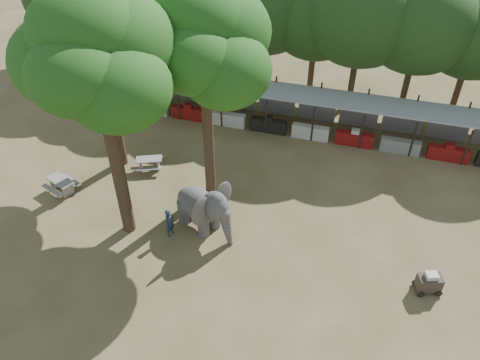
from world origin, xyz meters
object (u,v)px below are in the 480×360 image
(yard_tree_back, at_px, (202,43))
(picnic_table_near, at_px, (61,184))
(cart_front, at_px, (429,282))
(yard_tree_left, at_px, (97,28))
(picnic_table_far, at_px, (149,162))
(handler, at_px, (170,223))
(yard_tree_center, at_px, (95,57))
(elephant, at_px, (204,207))

(yard_tree_back, distance_m, picnic_table_near, 11.47)
(picnic_table_near, distance_m, cart_front, 19.49)
(yard_tree_left, xyz_separation_m, cart_front, (17.65, -4.98, -7.66))
(cart_front, bearing_deg, picnic_table_far, 143.64)
(yard_tree_back, distance_m, handler, 8.73)
(picnic_table_far, relative_size, cart_front, 1.46)
(picnic_table_far, bearing_deg, handler, -77.73)
(handler, height_order, picnic_table_near, handler)
(yard_tree_left, xyz_separation_m, yard_tree_center, (3.00, -5.00, 1.01))
(yard_tree_left, relative_size, picnic_table_far, 5.77)
(yard_tree_center, relative_size, picnic_table_far, 6.30)
(cart_front, bearing_deg, yard_tree_back, 141.41)
(yard_tree_back, xyz_separation_m, cart_front, (11.65, -3.98, -8.00))
(yard_tree_left, height_order, cart_front, yard_tree_left)
(picnic_table_far, bearing_deg, picnic_table_near, -162.26)
(yard_tree_left, bearing_deg, yard_tree_center, -59.04)
(yard_tree_back, bearing_deg, yard_tree_left, 170.54)
(yard_tree_back, bearing_deg, picnic_table_far, 170.14)
(handler, bearing_deg, picnic_table_near, 94.26)
(yard_tree_left, xyz_separation_m, picnic_table_far, (1.99, -0.30, -7.71))
(picnic_table_near, bearing_deg, yard_tree_center, 5.10)
(yard_tree_back, relative_size, picnic_table_near, 5.52)
(elephant, relative_size, handler, 2.29)
(cart_front, bearing_deg, elephant, 155.31)
(yard_tree_left, distance_m, cart_front, 19.87)
(yard_tree_center, relative_size, yard_tree_back, 1.06)
(yard_tree_back, bearing_deg, handler, -99.28)
(yard_tree_left, distance_m, picnic_table_far, 7.97)
(yard_tree_center, distance_m, yard_tree_back, 5.04)
(elephant, bearing_deg, yard_tree_back, 130.00)
(handler, xyz_separation_m, picnic_table_far, (-3.36, 4.70, -0.32))
(picnic_table_near, bearing_deg, picnic_table_far, 62.51)
(elephant, height_order, handler, elephant)
(yard_tree_back, distance_m, elephant, 7.82)
(yard_tree_left, distance_m, yard_tree_back, 6.09)
(handler, relative_size, picnic_table_near, 0.79)
(yard_tree_back, bearing_deg, cart_front, -18.86)
(yard_tree_center, bearing_deg, yard_tree_back, 53.14)
(yard_tree_center, bearing_deg, picnic_table_near, 163.61)
(yard_tree_center, height_order, picnic_table_far, yard_tree_center)
(yard_tree_back, height_order, picnic_table_near, yard_tree_back)
(yard_tree_left, xyz_separation_m, handler, (5.35, -5.00, -7.39))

